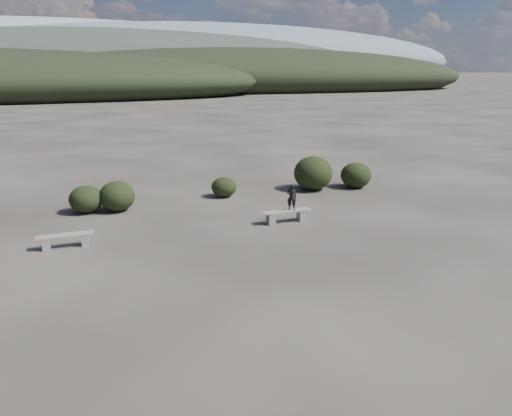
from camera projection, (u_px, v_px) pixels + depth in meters
name	position (u px, v px, depth m)	size (l,w,h in m)	color
ground	(273.00, 292.00, 11.95)	(1200.00, 1200.00, 0.00)	#28241F
bench_left	(66.00, 240.00, 14.87)	(1.65, 0.40, 0.41)	gray
bench_right	(286.00, 215.00, 17.30)	(1.75, 0.42, 0.44)	gray
seated_person	(292.00, 197.00, 17.19)	(0.34, 0.22, 0.92)	black
shrub_a	(86.00, 199.00, 18.44)	(1.24, 1.24, 1.01)	black
shrub_b	(117.00, 196.00, 18.64)	(1.32, 1.32, 1.13)	black
shrub_c	(224.00, 187.00, 20.74)	(1.05, 1.05, 0.84)	black
shrub_d	(313.00, 173.00, 21.87)	(1.71, 1.71, 1.49)	black
shrub_e	(356.00, 175.00, 22.31)	(1.36, 1.36, 1.14)	black
mountain_ridges	(75.00, 60.00, 316.16)	(500.00, 400.00, 56.00)	black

